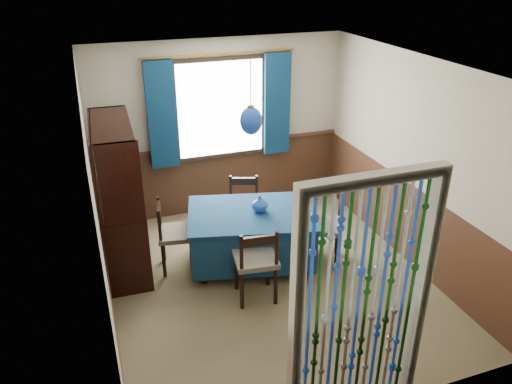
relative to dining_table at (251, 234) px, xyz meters
name	(u,v)px	position (x,y,z in m)	size (l,w,h in m)	color
floor	(269,280)	(0.08, -0.41, -0.42)	(4.00, 4.00, 0.00)	brown
ceiling	(272,67)	(0.08, -0.41, 2.08)	(4.00, 4.00, 0.00)	silver
wall_back	(220,129)	(0.08, 1.59, 0.83)	(3.60, 3.60, 0.00)	#BAB198
wall_front	(368,293)	(0.08, -2.41, 0.83)	(3.60, 3.60, 0.00)	#BAB198
wall_left	(97,211)	(-1.72, -0.41, 0.83)	(4.00, 4.00, 0.00)	#BAB198
wall_right	(413,163)	(1.88, -0.41, 0.83)	(4.00, 4.00, 0.00)	#BAB198
wainscot_back	(222,177)	(0.08, 1.57, 0.08)	(3.60, 3.60, 0.00)	#422719
wainscot_front	(358,367)	(0.08, -2.40, 0.08)	(3.60, 3.60, 0.00)	#422719
wainscot_left	(108,274)	(-1.71, -0.41, 0.08)	(4.00, 4.00, 0.00)	#422719
wainscot_right	(403,219)	(1.86, -0.41, 0.08)	(4.00, 4.00, 0.00)	#422719
window	(220,109)	(0.08, 1.54, 1.13)	(1.32, 0.12, 1.42)	black
doorway	(361,309)	(0.08, -2.35, 0.63)	(1.16, 0.12, 2.18)	silver
dining_table	(251,234)	(0.00, 0.00, 0.00)	(1.70, 1.36, 0.72)	navy
chair_near	(256,261)	(-0.18, -0.67, 0.07)	(0.50, 0.49, 0.92)	black
chair_far	(244,208)	(0.11, 0.62, 0.04)	(0.52, 0.51, 0.85)	black
chair_left	(174,234)	(-0.90, 0.23, 0.05)	(0.48, 0.50, 0.89)	black
chair_right	(326,226)	(0.88, -0.24, 0.07)	(0.60, 0.61, 0.92)	black
sideboard	(122,219)	(-1.46, 0.53, 0.21)	(0.52, 1.40, 1.81)	black
pendant_lamp	(251,120)	(0.00, 0.00, 1.43)	(0.25, 0.25, 0.81)	olive
vase_table	(260,204)	(0.11, 0.00, 0.39)	(0.18, 0.18, 0.19)	#173F9F
bowl_shelf	(123,179)	(-1.40, 0.23, 0.85)	(0.21, 0.21, 0.05)	beige
vase_sideboard	(121,180)	(-1.40, 0.80, 0.59)	(0.20, 0.20, 0.21)	beige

